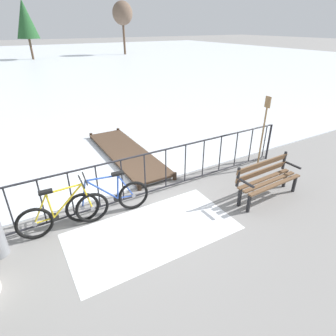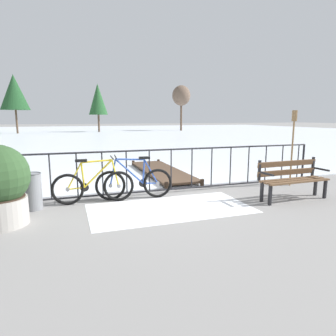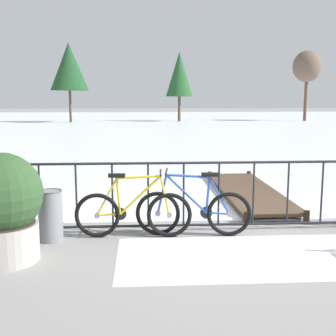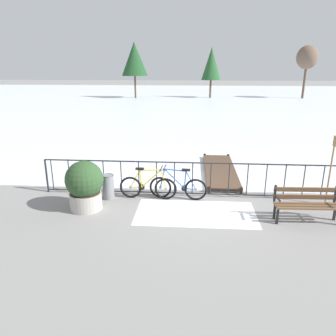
{
  "view_description": "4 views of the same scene",
  "coord_description": "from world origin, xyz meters",
  "px_view_note": "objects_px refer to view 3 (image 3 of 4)",
  "views": [
    {
      "loc": [
        -1.79,
        -4.97,
        3.55
      ],
      "look_at": [
        0.93,
        -0.36,
        0.78
      ],
      "focal_mm": 29.87,
      "sensor_mm": 36.0,
      "label": 1
    },
    {
      "loc": [
        -1.79,
        -6.54,
        1.8
      ],
      "look_at": [
        0.54,
        0.24,
        0.56
      ],
      "focal_mm": 31.5,
      "sensor_mm": 36.0,
      "label": 2
    },
    {
      "loc": [
        -1.18,
        -6.53,
        2.02
      ],
      "look_at": [
        -0.76,
        0.32,
        0.92
      ],
      "focal_mm": 47.07,
      "sensor_mm": 36.0,
      "label": 3
    },
    {
      "loc": [
        -0.06,
        -9.08,
        3.78
      ],
      "look_at": [
        -0.72,
        -0.22,
        0.94
      ],
      "focal_mm": 34.34,
      "sensor_mm": 36.0,
      "label": 4
    }
  ],
  "objects_px": {
    "bicycle_second": "(133,213)",
    "planter_with_shrub": "(1,206)",
    "bicycle_near_railing": "(194,211)",
    "trash_bin": "(51,215)"
  },
  "relations": [
    {
      "from": "bicycle_near_railing",
      "to": "bicycle_second",
      "type": "relative_size",
      "value": 1.0
    },
    {
      "from": "trash_bin",
      "to": "bicycle_second",
      "type": "bearing_deg",
      "value": 3.61
    },
    {
      "from": "bicycle_near_railing",
      "to": "bicycle_second",
      "type": "bearing_deg",
      "value": -178.22
    },
    {
      "from": "bicycle_second",
      "to": "trash_bin",
      "type": "relative_size",
      "value": 2.34
    },
    {
      "from": "bicycle_near_railing",
      "to": "planter_with_shrub",
      "type": "xyz_separation_m",
      "value": [
        -2.49,
        -0.87,
        0.33
      ]
    },
    {
      "from": "planter_with_shrub",
      "to": "trash_bin",
      "type": "distance_m",
      "value": 0.94
    },
    {
      "from": "bicycle_second",
      "to": "planter_with_shrub",
      "type": "bearing_deg",
      "value": -152.24
    },
    {
      "from": "bicycle_second",
      "to": "planter_with_shrub",
      "type": "distance_m",
      "value": 1.84
    },
    {
      "from": "bicycle_near_railing",
      "to": "bicycle_second",
      "type": "distance_m",
      "value": 0.89
    },
    {
      "from": "planter_with_shrub",
      "to": "bicycle_near_railing",
      "type": "bearing_deg",
      "value": 19.26
    }
  ]
}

